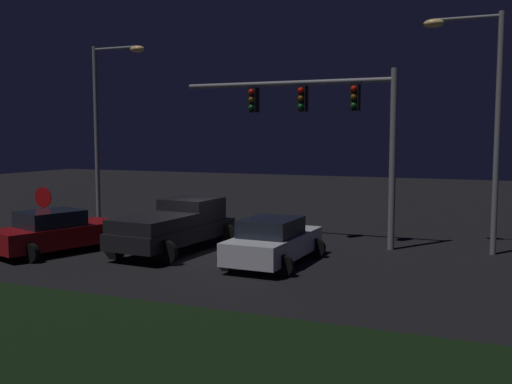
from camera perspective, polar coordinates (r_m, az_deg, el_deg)
name	(u,v)px	position (r m, az deg, el deg)	size (l,w,h in m)	color
ground_plane	(208,252)	(20.90, -4.67, -5.88)	(80.00, 80.00, 0.00)	black
grass_median	(17,327)	(13.82, -22.23, -12.05)	(24.61, 5.26, 0.10)	black
pickup_truck	(176,223)	(21.19, -7.75, -3.01)	(3.15, 5.53, 1.80)	black
car_sedan	(273,241)	(18.88, 1.70, -4.81)	(2.58, 4.46, 1.51)	silver
car_sedan_far	(56,232)	(21.86, -18.88, -3.69)	(3.36, 4.75, 1.51)	maroon
traffic_signal_gantry	(327,114)	(22.06, 6.90, 7.49)	(8.32, 0.56, 6.50)	slate
street_lamp_left	(106,113)	(27.77, -14.38, 7.46)	(2.75, 0.44, 8.16)	slate
street_lamp_right	(482,104)	(21.75, 21.12, 8.00)	(2.65, 0.44, 8.28)	slate
stop_sign	(44,205)	(23.05, -19.95, -1.20)	(0.76, 0.08, 2.23)	slate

